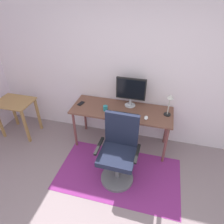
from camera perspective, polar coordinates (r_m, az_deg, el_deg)
The scene contains 11 objects.
wall_back at distance 3.35m, azimuth 6.12°, elevation 11.65°, with size 6.00×0.10×2.60m, color silver.
area_rug at distance 3.29m, azimuth 1.87°, elevation -17.21°, with size 1.89×1.07×0.01m, color #7E2870.
desk at distance 3.34m, azimuth 2.75°, elevation -0.38°, with size 1.67×0.61×0.76m.
monitor at distance 3.27m, azimuth 5.42°, elevation 6.29°, with size 0.49×0.18×0.50m.
keyboard at distance 3.16m, azimuth 3.77°, elevation -0.89°, with size 0.43×0.13×0.02m, color black.
computer_mouse at distance 3.12m, azimuth 9.73°, elevation -1.63°, with size 0.06×0.10×0.03m, color white.
coffee_cup at distance 3.25m, azimuth -1.89°, elevation 1.09°, with size 0.07×0.07×0.09m, color teal.
cell_phone at distance 3.49m, azimuth -8.86°, elevation 2.44°, with size 0.07×0.14×0.01m, color black.
desk_lamp at distance 3.16m, azimuth 16.16°, elevation 2.96°, with size 0.11×0.11×0.36m.
office_chair at distance 2.91m, azimuth 1.92°, elevation -11.85°, with size 0.59×0.51×1.08m.
side_table at distance 4.07m, azimuth -25.74°, elevation 1.03°, with size 0.64×0.48×0.72m.
Camera 1 is at (0.44, -0.87, 2.58)m, focal length 31.95 mm.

